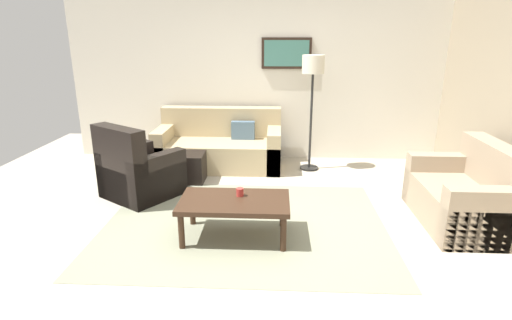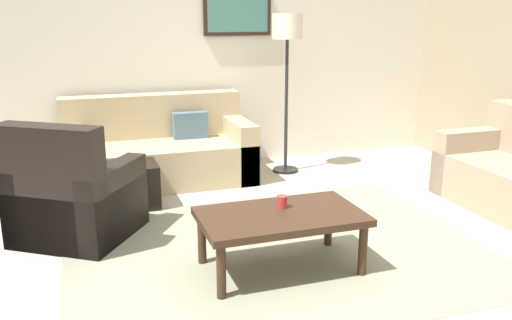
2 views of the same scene
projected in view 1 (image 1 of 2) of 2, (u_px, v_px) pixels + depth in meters
name	position (u px, v px, depth m)	size (l,w,h in m)	color
ground_plane	(245.00, 224.00, 4.40)	(8.00, 8.00, 0.00)	#B2A893
rear_partition	(257.00, 73.00, 6.46)	(6.00, 0.12, 2.80)	silver
area_rug	(245.00, 224.00, 4.40)	(3.04, 2.35, 0.01)	gray
couch_main	(220.00, 147.00, 6.33)	(1.90, 0.92, 0.88)	tan
couch_loveseat	(471.00, 198.00, 4.35)	(0.87, 1.32, 0.88)	gray
armchair_leather	(137.00, 174.00, 5.06)	(1.11, 1.11, 0.95)	black
ottoman	(186.00, 166.00, 5.72)	(0.56, 0.56, 0.40)	black
coffee_table	(235.00, 204.00, 4.03)	(1.10, 0.64, 0.41)	#382316
cup	(240.00, 192.00, 4.10)	(0.07, 0.07, 0.08)	#B2332D
lamp_standing	(313.00, 76.00, 5.79)	(0.32, 0.32, 1.71)	black
framed_artwork	(287.00, 53.00, 6.26)	(0.78, 0.04, 0.48)	black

